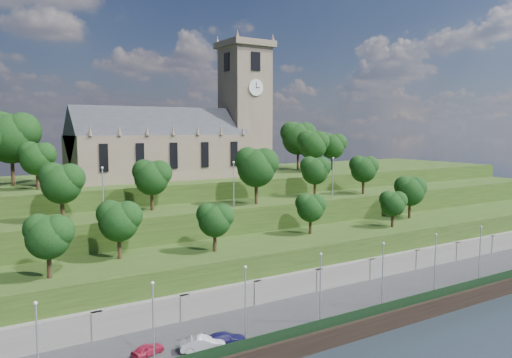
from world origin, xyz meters
TOP-DOWN VIEW (x-y plane):
  - ground at (0.00, 0.00)m, footprint 320.00×320.00m
  - promenade at (0.00, 6.00)m, footprint 160.00×12.00m
  - quay_wall at (0.00, -0.05)m, footprint 160.00×0.50m
  - fence at (0.00, 0.60)m, footprint 160.00×0.10m
  - retaining_wall at (0.00, 11.97)m, footprint 160.00×2.10m
  - embankment_lower at (0.00, 18.00)m, footprint 160.00×12.00m
  - embankment_upper at (0.00, 29.00)m, footprint 160.00×10.00m
  - hilltop at (0.00, 50.00)m, footprint 160.00×32.00m
  - church at (0.79, 45.98)m, footprint 38.60×12.35m
  - trees_lower at (1.27, 18.27)m, footprint 67.13×8.94m
  - trees_upper at (1.86, 28.05)m, footprint 58.62×8.64m
  - trees_hilltop at (-3.61, 45.59)m, footprint 76.60×16.03m
  - lamp_posts_promenade at (-2.00, 2.50)m, footprint 60.36×0.36m
  - lamp_posts_upper at (0.00, 26.00)m, footprint 40.36×0.36m
  - car_left at (-21.76, 4.87)m, footprint 3.66×2.38m
  - car_middle at (-16.78, 2.82)m, footprint 4.78×3.15m
  - car_right at (-14.17, 2.93)m, footprint 4.69×2.91m

SIDE VIEW (x-z plane):
  - ground at x=0.00m, z-range 0.00..0.00m
  - promenade at x=0.00m, z-range 0.00..2.00m
  - quay_wall at x=0.00m, z-range 0.00..2.20m
  - retaining_wall at x=0.00m, z-range 0.00..5.00m
  - car_left at x=-21.76m, z-range 2.00..3.16m
  - fence at x=0.00m, z-range 2.00..3.20m
  - car_right at x=-14.17m, z-range 2.00..3.27m
  - car_middle at x=-16.78m, z-range 2.00..3.49m
  - embankment_lower at x=0.00m, z-range 0.00..8.00m
  - embankment_upper at x=0.00m, z-range 0.00..12.00m
  - lamp_posts_promenade at x=-2.00m, z-range 2.61..10.72m
  - hilltop at x=0.00m, z-range 0.00..15.00m
  - trees_lower at x=1.27m, z-range 8.90..16.57m
  - lamp_posts_upper at x=0.00m, z-range 12.60..19.77m
  - trees_upper at x=1.86m, z-range 12.85..22.07m
  - trees_hilltop at x=-3.61m, z-range 16.06..28.00m
  - church at x=0.79m, z-range 8.72..36.32m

